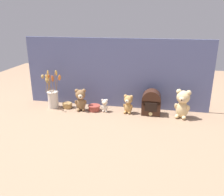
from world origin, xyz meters
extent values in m
plane|color=#8E7056|center=(0.00, 0.00, 0.00)|extent=(4.00, 4.00, 0.00)
cube|color=slate|center=(0.00, 0.17, 0.32)|extent=(1.71, 0.02, 0.64)
ellipsoid|color=#DBBC84|center=(0.60, 0.01, 0.07)|extent=(0.13, 0.11, 0.14)
sphere|color=#DBBC84|center=(0.60, 0.01, 0.18)|extent=(0.11, 0.11, 0.11)
sphere|color=#D1B289|center=(0.59, -0.03, 0.18)|extent=(0.05, 0.05, 0.05)
sphere|color=black|center=(0.59, -0.05, 0.18)|extent=(0.01, 0.01, 0.01)
sphere|color=#DBBC84|center=(0.64, 0.00, 0.23)|extent=(0.04, 0.04, 0.04)
sphere|color=#DBBC84|center=(0.57, 0.02, 0.23)|extent=(0.04, 0.04, 0.04)
ellipsoid|color=#DBBC84|center=(0.65, -0.01, 0.10)|extent=(0.04, 0.06, 0.06)
ellipsoid|color=#DBBC84|center=(0.55, 0.02, 0.10)|extent=(0.04, 0.06, 0.06)
ellipsoid|color=#DBBC84|center=(0.62, -0.03, 0.02)|extent=(0.05, 0.07, 0.04)
ellipsoid|color=#DBBC84|center=(0.57, -0.01, 0.02)|extent=(0.05, 0.07, 0.04)
ellipsoid|color=olive|center=(-0.29, 0.01, 0.06)|extent=(0.10, 0.09, 0.12)
sphere|color=olive|center=(-0.29, 0.01, 0.15)|extent=(0.09, 0.09, 0.09)
sphere|color=beige|center=(-0.28, -0.03, 0.14)|extent=(0.04, 0.04, 0.04)
sphere|color=black|center=(-0.27, -0.04, 0.15)|extent=(0.01, 0.01, 0.01)
sphere|color=olive|center=(-0.26, 0.01, 0.18)|extent=(0.04, 0.04, 0.04)
sphere|color=olive|center=(-0.32, 0.00, 0.18)|extent=(0.04, 0.04, 0.04)
ellipsoid|color=olive|center=(-0.25, 0.01, 0.08)|extent=(0.04, 0.05, 0.05)
ellipsoid|color=olive|center=(-0.32, -0.01, 0.08)|extent=(0.04, 0.05, 0.05)
ellipsoid|color=olive|center=(-0.26, -0.01, 0.01)|extent=(0.04, 0.05, 0.03)
ellipsoid|color=olive|center=(-0.30, -0.03, 0.01)|extent=(0.04, 0.05, 0.03)
ellipsoid|color=tan|center=(0.15, 0.02, 0.05)|extent=(0.08, 0.07, 0.10)
sphere|color=tan|center=(0.15, 0.02, 0.13)|extent=(0.08, 0.08, 0.08)
sphere|color=beige|center=(0.14, -0.01, 0.12)|extent=(0.04, 0.04, 0.04)
sphere|color=black|center=(0.14, -0.02, 0.12)|extent=(0.01, 0.01, 0.01)
sphere|color=tan|center=(0.17, 0.02, 0.15)|extent=(0.03, 0.03, 0.03)
sphere|color=tan|center=(0.12, 0.03, 0.15)|extent=(0.03, 0.03, 0.03)
ellipsoid|color=tan|center=(0.18, 0.01, 0.07)|extent=(0.03, 0.04, 0.04)
ellipsoid|color=tan|center=(0.11, 0.02, 0.07)|extent=(0.03, 0.04, 0.04)
ellipsoid|color=tan|center=(0.16, 0.00, 0.01)|extent=(0.03, 0.04, 0.02)
ellipsoid|color=tan|center=(0.12, 0.00, 0.01)|extent=(0.03, 0.04, 0.02)
ellipsoid|color=beige|center=(-0.07, 0.01, 0.03)|extent=(0.06, 0.05, 0.07)
sphere|color=beige|center=(-0.07, 0.01, 0.09)|extent=(0.05, 0.05, 0.05)
sphere|color=#D1B289|center=(-0.06, -0.01, 0.08)|extent=(0.03, 0.03, 0.03)
sphere|color=black|center=(-0.06, -0.02, 0.09)|extent=(0.01, 0.01, 0.01)
sphere|color=beige|center=(-0.05, 0.02, 0.11)|extent=(0.02, 0.02, 0.02)
sphere|color=beige|center=(-0.08, 0.01, 0.11)|extent=(0.02, 0.02, 0.02)
ellipsoid|color=beige|center=(-0.04, 0.01, 0.05)|extent=(0.02, 0.03, 0.03)
ellipsoid|color=beige|center=(-0.09, 0.01, 0.05)|extent=(0.02, 0.03, 0.03)
ellipsoid|color=beige|center=(-0.05, 0.00, 0.01)|extent=(0.02, 0.03, 0.02)
ellipsoid|color=beige|center=(-0.08, 0.00, 0.01)|extent=(0.02, 0.03, 0.02)
cylinder|color=silver|center=(-0.56, 0.02, 0.08)|extent=(0.09, 0.09, 0.16)
torus|color=silver|center=(-0.56, 0.02, 0.15)|extent=(0.11, 0.11, 0.01)
cylinder|color=olive|center=(-0.56, -0.03, 0.23)|extent=(0.07, 0.01, 0.15)
ellipsoid|color=gold|center=(-0.56, -0.06, 0.31)|extent=(0.04, 0.02, 0.07)
cylinder|color=olive|center=(-0.61, 0.02, 0.23)|extent=(0.01, 0.07, 0.14)
ellipsoid|color=tan|center=(-0.64, 0.01, 0.30)|extent=(0.03, 0.04, 0.05)
cylinder|color=olive|center=(-0.55, 0.00, 0.22)|extent=(0.01, 0.01, 0.13)
ellipsoid|color=#C65B28|center=(-0.54, 0.00, 0.29)|extent=(0.04, 0.04, 0.06)
cylinder|color=olive|center=(-0.53, 0.03, 0.24)|extent=(0.01, 0.03, 0.17)
ellipsoid|color=gold|center=(-0.52, 0.03, 0.33)|extent=(0.03, 0.03, 0.05)
cylinder|color=olive|center=(-0.59, 0.03, 0.24)|extent=(0.02, 0.03, 0.17)
ellipsoid|color=gold|center=(-0.60, 0.04, 0.32)|extent=(0.03, 0.03, 0.06)
cylinder|color=olive|center=(-0.53, 0.05, 0.22)|extent=(0.04, 0.05, 0.12)
ellipsoid|color=orange|center=(-0.50, 0.07, 0.28)|extent=(0.05, 0.05, 0.07)
cylinder|color=olive|center=(-0.60, 0.03, 0.22)|extent=(0.01, 0.04, 0.12)
ellipsoid|color=tan|center=(-0.62, 0.03, 0.27)|extent=(0.03, 0.04, 0.06)
cylinder|color=olive|center=(-0.59, 0.05, 0.22)|extent=(0.04, 0.04, 0.13)
ellipsoid|color=#C65B28|center=(-0.61, 0.06, 0.29)|extent=(0.04, 0.04, 0.05)
cylinder|color=olive|center=(-0.57, -0.02, 0.22)|extent=(0.05, 0.02, 0.12)
ellipsoid|color=tan|center=(-0.58, -0.04, 0.27)|extent=(0.04, 0.03, 0.04)
cube|color=#381E14|center=(0.35, 0.04, 0.07)|extent=(0.16, 0.12, 0.14)
cylinder|color=#381E14|center=(0.35, 0.04, 0.14)|extent=(0.16, 0.12, 0.16)
cube|color=black|center=(0.35, -0.02, 0.09)|extent=(0.10, 0.01, 0.08)
cylinder|color=#D6BC7A|center=(0.35, -0.02, 0.03)|extent=(0.03, 0.01, 0.03)
cylinder|color=#993D33|center=(-0.17, 0.02, 0.02)|extent=(0.10, 0.10, 0.04)
cylinder|color=#993D33|center=(-0.17, 0.02, 0.05)|extent=(0.11, 0.11, 0.01)
cylinder|color=tan|center=(-0.43, 0.03, 0.02)|extent=(0.09, 0.09, 0.04)
cylinder|color=tan|center=(-0.43, 0.03, 0.04)|extent=(0.09, 0.09, 0.01)
camera|label=1|loc=(0.38, -1.92, 0.82)|focal=38.00mm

